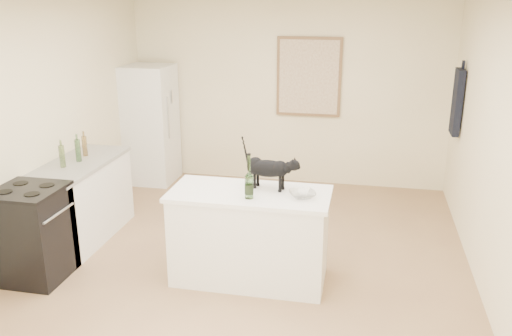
{
  "coord_description": "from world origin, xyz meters",
  "views": [
    {
      "loc": [
        1.11,
        -4.74,
        2.64
      ],
      "look_at": [
        0.15,
        -0.15,
        1.12
      ],
      "focal_mm": 37.55,
      "sensor_mm": 36.0,
      "label": 1
    }
  ],
  "objects_px": {
    "stove": "(33,235)",
    "wine_bottle": "(249,179)",
    "fridge": "(150,124)",
    "glass_bowl": "(302,195)",
    "black_cat": "(268,171)"
  },
  "relations": [
    {
      "from": "stove",
      "to": "wine_bottle",
      "type": "relative_size",
      "value": 2.44
    },
    {
      "from": "fridge",
      "to": "glass_bowl",
      "type": "xyz_separation_m",
      "value": [
        2.55,
        -2.6,
        0.08
      ]
    },
    {
      "from": "wine_bottle",
      "to": "stove",
      "type": "bearing_deg",
      "value": -173.38
    },
    {
      "from": "fridge",
      "to": "glass_bowl",
      "type": "distance_m",
      "value": 3.64
    },
    {
      "from": "wine_bottle",
      "to": "glass_bowl",
      "type": "bearing_deg",
      "value": 12.83
    },
    {
      "from": "fridge",
      "to": "black_cat",
      "type": "bearing_deg",
      "value": -47.85
    },
    {
      "from": "fridge",
      "to": "black_cat",
      "type": "height_order",
      "value": "fridge"
    },
    {
      "from": "wine_bottle",
      "to": "glass_bowl",
      "type": "distance_m",
      "value": 0.5
    },
    {
      "from": "wine_bottle",
      "to": "glass_bowl",
      "type": "xyz_separation_m",
      "value": [
        0.47,
        0.11,
        -0.16
      ]
    },
    {
      "from": "black_cat",
      "to": "glass_bowl",
      "type": "bearing_deg",
      "value": -14.42
    },
    {
      "from": "wine_bottle",
      "to": "glass_bowl",
      "type": "height_order",
      "value": "wine_bottle"
    },
    {
      "from": "black_cat",
      "to": "fridge",
      "type": "bearing_deg",
      "value": 143.96
    },
    {
      "from": "black_cat",
      "to": "wine_bottle",
      "type": "bearing_deg",
      "value": -101.27
    },
    {
      "from": "stove",
      "to": "wine_bottle",
      "type": "distance_m",
      "value": 2.19
    },
    {
      "from": "black_cat",
      "to": "wine_bottle",
      "type": "distance_m",
      "value": 0.3
    }
  ]
}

